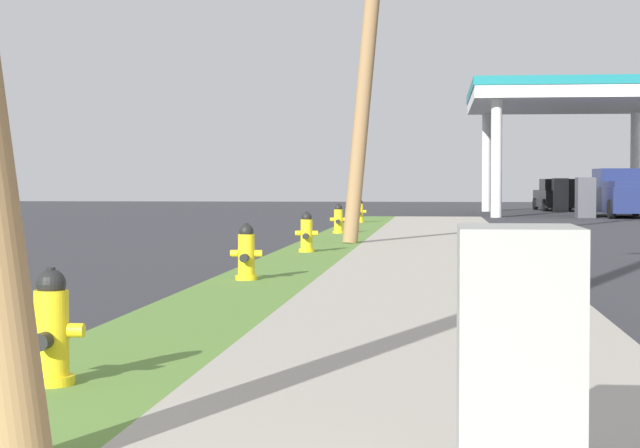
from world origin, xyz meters
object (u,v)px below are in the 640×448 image
(utility_pole_midground, at_px, (372,6))
(truck_navy_at_forecourt, at_px, (624,195))
(fire_hydrant_fourth, at_px, (338,220))
(fire_hydrant_fifth, at_px, (360,212))
(fire_hydrant_third, at_px, (307,234))
(car_black_by_near_pump, at_px, (558,196))
(utility_cabinet, at_px, (518,369))
(fire_hydrant_second, at_px, (246,255))
(fire_hydrant_nearest, at_px, (51,334))

(utility_pole_midground, height_order, truck_navy_at_forecourt, utility_pole_midground)
(fire_hydrant_fourth, bearing_deg, fire_hydrant_fifth, 90.01)
(fire_hydrant_third, bearing_deg, fire_hydrant_fifth, 90.36)
(fire_hydrant_fourth, relative_size, car_black_by_near_pump, 0.16)
(fire_hydrant_third, bearing_deg, utility_cabinet, -80.40)
(fire_hydrant_second, height_order, utility_cabinet, utility_cabinet)
(fire_hydrant_fifth, relative_size, utility_cabinet, 0.68)
(truck_navy_at_forecourt, bearing_deg, utility_pole_midground, -110.78)
(fire_hydrant_second, relative_size, fire_hydrant_fifth, 1.00)
(fire_hydrant_fifth, relative_size, car_black_by_near_pump, 0.16)
(fire_hydrant_second, distance_m, car_black_by_near_pump, 44.18)
(utility_cabinet, bearing_deg, utility_pole_midground, 95.12)
(fire_hydrant_fifth, relative_size, utility_pole_midground, 0.08)
(fire_hydrant_fifth, height_order, car_black_by_near_pump, car_black_by_near_pump)
(fire_hydrant_third, xyz_separation_m, utility_cabinet, (2.74, -16.22, 0.18))
(fire_hydrant_third, relative_size, fire_hydrant_fourth, 1.00)
(fire_hydrant_fourth, height_order, car_black_by_near_pump, car_black_by_near_pump)
(fire_hydrant_third, relative_size, fire_hydrant_fifth, 1.00)
(fire_hydrant_fourth, height_order, truck_navy_at_forecourt, truck_navy_at_forecourt)
(fire_hydrant_fourth, relative_size, fire_hydrant_fifth, 1.00)
(fire_hydrant_nearest, relative_size, utility_cabinet, 0.68)
(utility_cabinet, bearing_deg, fire_hydrant_third, 99.60)
(fire_hydrant_nearest, distance_m, fire_hydrant_fifth, 29.79)
(fire_hydrant_second, distance_m, fire_hydrant_fifth, 21.91)
(fire_hydrant_fifth, bearing_deg, fire_hydrant_second, -89.99)
(fire_hydrant_fifth, bearing_deg, truck_navy_at_forecourt, 46.84)
(fire_hydrant_second, xyz_separation_m, fire_hydrant_fifth, (-0.00, 21.91, 0.00))
(fire_hydrant_fifth, relative_size, truck_navy_at_forecourt, 0.14)
(car_black_by_near_pump, height_order, truck_navy_at_forecourt, truck_navy_at_forecourt)
(fire_hydrant_nearest, height_order, fire_hydrant_second, same)
(fire_hydrant_nearest, bearing_deg, utility_cabinet, -39.00)
(utility_pole_midground, bearing_deg, fire_hydrant_nearest, -93.43)
(fire_hydrant_third, distance_m, fire_hydrant_fifth, 15.81)
(fire_hydrant_fifth, bearing_deg, fire_hydrant_fourth, -89.99)
(fire_hydrant_nearest, relative_size, fire_hydrant_third, 1.00)
(utility_pole_midground, relative_size, truck_navy_at_forecourt, 1.77)
(fire_hydrant_second, distance_m, utility_cabinet, 10.51)
(fire_hydrant_nearest, height_order, fire_hydrant_fourth, same)
(utility_pole_midground, height_order, utility_cabinet, utility_pole_midground)
(car_black_by_near_pump, bearing_deg, utility_cabinet, -95.95)
(car_black_by_near_pump, bearing_deg, utility_pole_midground, -102.08)
(fire_hydrant_fourth, distance_m, car_black_by_near_pump, 30.57)
(fire_hydrant_fifth, bearing_deg, car_black_by_near_pump, 68.58)
(fire_hydrant_third, relative_size, utility_cabinet, 0.68)
(fire_hydrant_nearest, relative_size, truck_navy_at_forecourt, 0.14)
(fire_hydrant_third, distance_m, fire_hydrant_fourth, 7.89)
(fire_hydrant_third, height_order, truck_navy_at_forecourt, truck_navy_at_forecourt)
(fire_hydrant_third, xyz_separation_m, fire_hydrant_fifth, (-0.10, 15.81, 0.00))
(fire_hydrant_fourth, relative_size, utility_pole_midground, 0.08)
(fire_hydrant_nearest, distance_m, utility_cabinet, 3.56)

